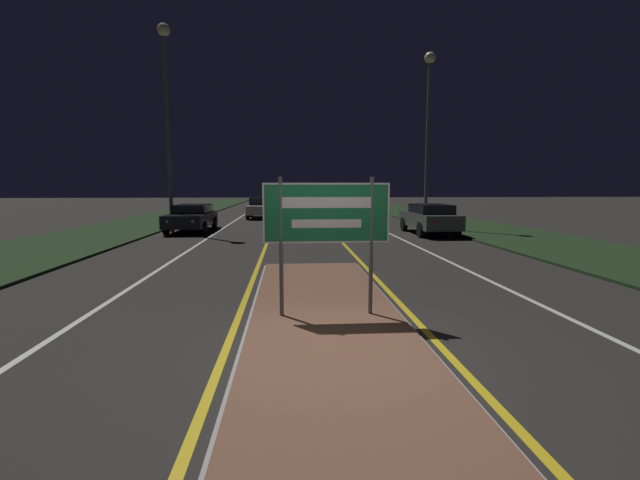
{
  "coord_description": "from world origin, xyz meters",
  "views": [
    {
      "loc": [
        -0.62,
        -5.59,
        2.28
      ],
      "look_at": [
        0.0,
        2.97,
        1.19
      ],
      "focal_mm": 24.0,
      "sensor_mm": 36.0,
      "label": 1
    }
  ],
  "objects": [
    {
      "name": "ground_plane",
      "position": [
        0.0,
        0.0,
        0.0
      ],
      "size": [
        160.0,
        160.0,
        0.0
      ],
      "primitive_type": "plane",
      "color": "#282623"
    },
    {
      "name": "median_island",
      "position": [
        0.0,
        1.47,
        0.04
      ],
      "size": [
        2.66,
        9.82,
        0.1
      ],
      "color": "#999993",
      "rests_on": "ground_plane"
    },
    {
      "name": "verge_left",
      "position": [
        -9.5,
        20.0,
        0.04
      ],
      "size": [
        5.0,
        100.0,
        0.08
      ],
      "color": "#1E3319",
      "rests_on": "ground_plane"
    },
    {
      "name": "verge_right",
      "position": [
        9.5,
        20.0,
        0.04
      ],
      "size": [
        5.0,
        100.0,
        0.08
      ],
      "color": "#1E3319",
      "rests_on": "ground_plane"
    },
    {
      "name": "centre_line_yellow_left",
      "position": [
        -1.52,
        25.0,
        0.0
      ],
      "size": [
        0.12,
        70.0,
        0.01
      ],
      "color": "gold",
      "rests_on": "ground_plane"
    },
    {
      "name": "centre_line_yellow_right",
      "position": [
        1.52,
        25.0,
        0.0
      ],
      "size": [
        0.12,
        70.0,
        0.01
      ],
      "color": "gold",
      "rests_on": "ground_plane"
    },
    {
      "name": "lane_line_white_left",
      "position": [
        -4.2,
        25.0,
        0.0
      ],
      "size": [
        0.12,
        70.0,
        0.01
      ],
      "color": "silver",
      "rests_on": "ground_plane"
    },
    {
      "name": "lane_line_white_right",
      "position": [
        4.2,
        25.0,
        0.0
      ],
      "size": [
        0.12,
        70.0,
        0.01
      ],
      "color": "silver",
      "rests_on": "ground_plane"
    },
    {
      "name": "edge_line_white_left",
      "position": [
        -7.2,
        25.0,
        0.0
      ],
      "size": [
        0.1,
        70.0,
        0.01
      ],
      "color": "silver",
      "rests_on": "ground_plane"
    },
    {
      "name": "edge_line_white_right",
      "position": [
        7.2,
        25.0,
        0.0
      ],
      "size": [
        0.1,
        70.0,
        0.01
      ],
      "color": "silver",
      "rests_on": "ground_plane"
    },
    {
      "name": "highway_sign",
      "position": [
        0.0,
        1.47,
        1.74
      ],
      "size": [
        2.11,
        0.07,
        2.33
      ],
      "color": "#56565B",
      "rests_on": "median_island"
    },
    {
      "name": "streetlight_left_near",
      "position": [
        -6.39,
        15.87,
        6.65
      ],
      "size": [
        0.59,
        0.59,
        9.81
      ],
      "color": "#56565B",
      "rests_on": "ground_plane"
    },
    {
      "name": "streetlight_right_near",
      "position": [
        6.48,
        16.29,
        5.96
      ],
      "size": [
        0.56,
        0.56,
        8.93
      ],
      "color": "#56565B",
      "rests_on": "ground_plane"
    },
    {
      "name": "car_receding_0",
      "position": [
        6.02,
        14.25,
        0.77
      ],
      "size": [
        1.85,
        4.6,
        1.43
      ],
      "color": "#4C514C",
      "rests_on": "ground_plane"
    },
    {
      "name": "car_receding_1",
      "position": [
        2.39,
        22.76,
        0.77
      ],
      "size": [
        1.84,
        4.12,
        1.5
      ],
      "color": "silver",
      "rests_on": "ground_plane"
    },
    {
      "name": "car_approaching_0",
      "position": [
        -5.54,
        16.42,
        0.72
      ],
      "size": [
        1.97,
        4.73,
        1.33
      ],
      "color": "black",
      "rests_on": "ground_plane"
    },
    {
      "name": "car_approaching_1",
      "position": [
        -2.62,
        25.26,
        0.77
      ],
      "size": [
        1.9,
        4.48,
        1.44
      ],
      "color": "silver",
      "rests_on": "ground_plane"
    },
    {
      "name": "car_approaching_2",
      "position": [
        -2.53,
        40.76,
        0.76
      ],
      "size": [
        1.97,
        4.39,
        1.43
      ],
      "color": "maroon",
      "rests_on": "ground_plane"
    }
  ]
}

